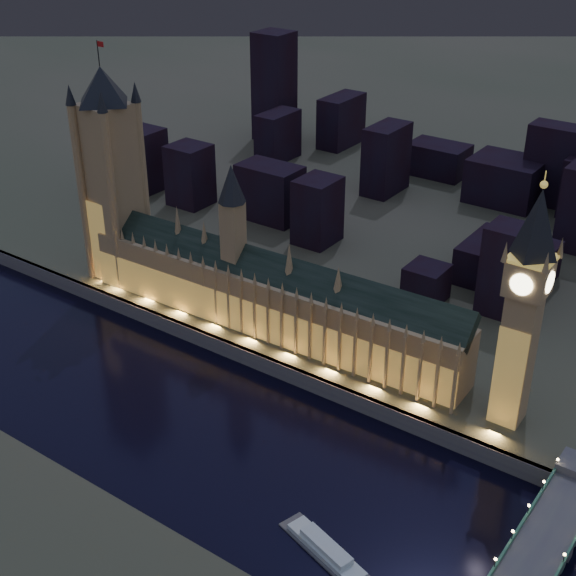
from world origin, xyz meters
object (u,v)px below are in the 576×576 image
Objects in this scene: westminster_bridge at (534,564)px; river_boat at (326,550)px; victoria_tower at (111,166)px; elizabeth_tower at (527,290)px; palace_of_westminster at (266,294)px.

river_boat is (-60.00, -30.19, -4.43)m from westminster_bridge.
westminster_bridge reaches higher than river_boat.
elizabeth_tower is at bearing -0.00° from victoria_tower.
westminster_bridge is at bearing -61.28° from elizabeth_tower.
westminster_bridge is 2.74× the size of river_boat.
elizabeth_tower is 2.54× the size of river_boat.
palace_of_westminster is 1.64× the size of victoria_tower.
westminster_bridge is at bearing -14.44° from victoria_tower.
victoria_tower is 1.09× the size of westminster_bridge.
river_boat is (-24.17, -95.56, -64.67)m from elizabeth_tower.
river_boat is (193.83, -95.56, -67.46)m from victoria_tower.
westminster_bridge is at bearing -22.68° from palace_of_westminster.
palace_of_westminster is 1.79× the size of westminster_bridge.
palace_of_westminster is 126.66m from elizabeth_tower.
palace_of_westminster is 1.93× the size of elizabeth_tower.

